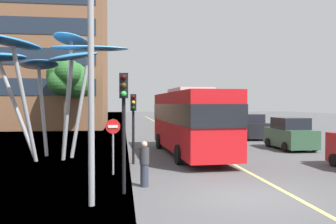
{
  "coord_description": "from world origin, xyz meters",
  "views": [
    {
      "loc": [
        -3.93,
        -10.43,
        2.91
      ],
      "look_at": [
        -1.6,
        7.43,
        2.5
      ],
      "focal_mm": 37.39,
      "sensor_mm": 36.0,
      "label": 1
    }
  ],
  "objects_px": {
    "traffic_light_kerb_far": "(133,113)",
    "traffic_light_kerb_near": "(124,107)",
    "leaf_sculpture": "(43,59)",
    "car_parked_far": "(290,134)",
    "pedestrian": "(144,164)",
    "car_side_street": "(250,127)",
    "red_bus": "(190,119)",
    "street_lamp": "(105,19)",
    "no_entry_sign": "(113,138)"
  },
  "relations": [
    {
      "from": "traffic_light_kerb_far",
      "to": "traffic_light_kerb_near",
      "type": "bearing_deg",
      "value": -94.88
    },
    {
      "from": "leaf_sculpture",
      "to": "traffic_light_kerb_near",
      "type": "height_order",
      "value": "leaf_sculpture"
    },
    {
      "from": "traffic_light_kerb_far",
      "to": "leaf_sculpture",
      "type": "bearing_deg",
      "value": 150.47
    },
    {
      "from": "leaf_sculpture",
      "to": "car_parked_far",
      "type": "xyz_separation_m",
      "value": [
        14.92,
        1.73,
        -4.37
      ]
    },
    {
      "from": "car_parked_far",
      "to": "pedestrian",
      "type": "distance_m",
      "value": 13.44
    },
    {
      "from": "car_side_street",
      "to": "red_bus",
      "type": "bearing_deg",
      "value": -128.39
    },
    {
      "from": "traffic_light_kerb_far",
      "to": "pedestrian",
      "type": "distance_m",
      "value": 4.91
    },
    {
      "from": "street_lamp",
      "to": "car_side_street",
      "type": "bearing_deg",
      "value": 58.32
    },
    {
      "from": "car_side_street",
      "to": "street_lamp",
      "type": "relative_size",
      "value": 0.51
    },
    {
      "from": "leaf_sculpture",
      "to": "street_lamp",
      "type": "xyz_separation_m",
      "value": [
        3.72,
        -9.41,
        0.0
      ]
    },
    {
      "from": "traffic_light_kerb_near",
      "to": "pedestrian",
      "type": "xyz_separation_m",
      "value": [
        0.72,
        0.96,
        -2.01
      ]
    },
    {
      "from": "red_bus",
      "to": "traffic_light_kerb_far",
      "type": "xyz_separation_m",
      "value": [
        -3.26,
        -2.64,
        0.39
      ]
    },
    {
      "from": "red_bus",
      "to": "traffic_light_kerb_far",
      "type": "relative_size",
      "value": 3.14
    },
    {
      "from": "leaf_sculpture",
      "to": "street_lamp",
      "type": "relative_size",
      "value": 1.03
    },
    {
      "from": "car_side_street",
      "to": "street_lamp",
      "type": "bearing_deg",
      "value": -121.68
    },
    {
      "from": "traffic_light_kerb_near",
      "to": "pedestrian",
      "type": "relative_size",
      "value": 2.43
    },
    {
      "from": "car_side_street",
      "to": "no_entry_sign",
      "type": "xyz_separation_m",
      "value": [
        -11.03,
        -13.67,
        0.56
      ]
    },
    {
      "from": "traffic_light_kerb_near",
      "to": "car_side_street",
      "type": "relative_size",
      "value": 0.91
    },
    {
      "from": "leaf_sculpture",
      "to": "car_parked_far",
      "type": "distance_m",
      "value": 15.65
    },
    {
      "from": "street_lamp",
      "to": "red_bus",
      "type": "bearing_deg",
      "value": 65.53
    },
    {
      "from": "pedestrian",
      "to": "no_entry_sign",
      "type": "height_order",
      "value": "no_entry_sign"
    },
    {
      "from": "leaf_sculpture",
      "to": "street_lamp",
      "type": "height_order",
      "value": "street_lamp"
    },
    {
      "from": "red_bus",
      "to": "car_parked_far",
      "type": "bearing_deg",
      "value": 14.33
    },
    {
      "from": "car_parked_far",
      "to": "no_entry_sign",
      "type": "xyz_separation_m",
      "value": [
        -11.1,
        -6.77,
        0.58
      ]
    },
    {
      "from": "leaf_sculpture",
      "to": "street_lamp",
      "type": "distance_m",
      "value": 10.12
    },
    {
      "from": "traffic_light_kerb_near",
      "to": "traffic_light_kerb_far",
      "type": "height_order",
      "value": "traffic_light_kerb_near"
    },
    {
      "from": "leaf_sculpture",
      "to": "no_entry_sign",
      "type": "relative_size",
      "value": 3.77
    },
    {
      "from": "traffic_light_kerb_near",
      "to": "no_entry_sign",
      "type": "relative_size",
      "value": 1.7
    },
    {
      "from": "leaf_sculpture",
      "to": "car_side_street",
      "type": "xyz_separation_m",
      "value": [
        14.85,
        8.63,
        -4.34
      ]
    },
    {
      "from": "traffic_light_kerb_near",
      "to": "no_entry_sign",
      "type": "distance_m",
      "value": 3.48
    },
    {
      "from": "pedestrian",
      "to": "no_entry_sign",
      "type": "xyz_separation_m",
      "value": [
        -1.15,
        2.25,
        0.73
      ]
    },
    {
      "from": "red_bus",
      "to": "traffic_light_kerb_near",
      "type": "height_order",
      "value": "traffic_light_kerb_near"
    },
    {
      "from": "red_bus",
      "to": "car_parked_far",
      "type": "relative_size",
      "value": 2.67
    },
    {
      "from": "car_parked_far",
      "to": "pedestrian",
      "type": "bearing_deg",
      "value": -137.8
    },
    {
      "from": "red_bus",
      "to": "no_entry_sign",
      "type": "bearing_deg",
      "value": -129.78
    },
    {
      "from": "car_parked_far",
      "to": "car_side_street",
      "type": "distance_m",
      "value": 6.9
    },
    {
      "from": "red_bus",
      "to": "no_entry_sign",
      "type": "relative_size",
      "value": 4.64
    },
    {
      "from": "red_bus",
      "to": "leaf_sculpture",
      "type": "distance_m",
      "value": 8.62
    },
    {
      "from": "traffic_light_kerb_near",
      "to": "red_bus",
      "type": "bearing_deg",
      "value": 65.55
    },
    {
      "from": "leaf_sculpture",
      "to": "street_lamp",
      "type": "bearing_deg",
      "value": -68.42
    },
    {
      "from": "car_side_street",
      "to": "pedestrian",
      "type": "bearing_deg",
      "value": -121.83
    },
    {
      "from": "car_parked_far",
      "to": "car_side_street",
      "type": "height_order",
      "value": "car_side_street"
    },
    {
      "from": "car_side_street",
      "to": "pedestrian",
      "type": "distance_m",
      "value": 18.74
    },
    {
      "from": "traffic_light_kerb_far",
      "to": "car_parked_far",
      "type": "height_order",
      "value": "traffic_light_kerb_far"
    },
    {
      "from": "leaf_sculpture",
      "to": "car_parked_far",
      "type": "bearing_deg",
      "value": 6.62
    },
    {
      "from": "car_parked_far",
      "to": "street_lamp",
      "type": "distance_m",
      "value": 16.39
    },
    {
      "from": "traffic_light_kerb_near",
      "to": "street_lamp",
      "type": "distance_m",
      "value": 2.81
    },
    {
      "from": "car_side_street",
      "to": "street_lamp",
      "type": "xyz_separation_m",
      "value": [
        -11.13,
        -18.04,
        4.34
      ]
    },
    {
      "from": "red_bus",
      "to": "traffic_light_kerb_far",
      "type": "distance_m",
      "value": 4.21
    },
    {
      "from": "car_parked_far",
      "to": "no_entry_sign",
      "type": "relative_size",
      "value": 1.74
    }
  ]
}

